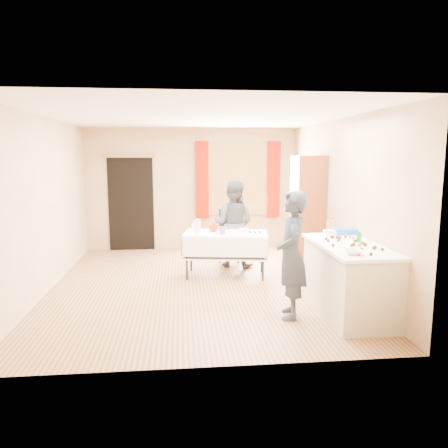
{
  "coord_description": "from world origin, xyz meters",
  "views": [
    {
      "loc": [
        -0.27,
        -6.71,
        2.04
      ],
      "look_at": [
        0.42,
        0.0,
        0.97
      ],
      "focal_mm": 35.0,
      "sensor_mm": 36.0,
      "label": 1
    }
  ],
  "objects": [
    {
      "name": "wall_back",
      "position": [
        0.0,
        2.76,
        1.3
      ],
      "size": [
        4.5,
        0.02,
        2.6
      ],
      "primitive_type": "cube",
      "color": "tan",
      "rests_on": "floor"
    },
    {
      "name": "cabinet",
      "position": [
        1.99,
        0.78,
        1.01
      ],
      "size": [
        0.5,
        0.6,
        2.02
      ],
      "primitive_type": "cube",
      "color": "brown",
      "rests_on": "floor"
    },
    {
      "name": "counter",
      "position": [
        1.89,
        -1.45,
        0.45
      ],
      "size": [
        0.79,
        1.67,
        0.91
      ],
      "color": "beige",
      "rests_on": "floor"
    },
    {
      "name": "mixing_bowl",
      "position": [
        1.71,
        -2.01,
        0.94
      ],
      "size": [
        0.32,
        0.32,
        0.05
      ],
      "primitive_type": "imported",
      "rotation": [
        0.0,
        0.0,
        -0.28
      ],
      "color": "white",
      "rests_on": "counter"
    },
    {
      "name": "woman",
      "position": [
        0.7,
        1.09,
        0.79
      ],
      "size": [
        1.21,
        1.17,
        1.58
      ],
      "primitive_type": "imported",
      "rotation": [
        0.0,
        0.0,
        2.73
      ],
      "color": "black",
      "rests_on": "floor"
    },
    {
      "name": "window_frame",
      "position": [
        1.0,
        2.72,
        1.5
      ],
      "size": [
        1.32,
        0.06,
        1.52
      ],
      "primitive_type": "cube",
      "color": "olive",
      "rests_on": "wall_back"
    },
    {
      "name": "foam_block",
      "position": [
        1.82,
        -0.84,
        0.95
      ],
      "size": [
        0.16,
        0.11,
        0.08
      ],
      "primitive_type": "cube",
      "rotation": [
        0.0,
        0.0,
        0.05
      ],
      "color": "white",
      "rests_on": "counter"
    },
    {
      "name": "curtain_right",
      "position": [
        1.78,
        2.67,
        1.5
      ],
      "size": [
        0.28,
        0.06,
        1.65
      ],
      "primitive_type": "cube",
      "color": "#9C1200",
      "rests_on": "wall_back"
    },
    {
      "name": "soda_can",
      "position": [
        2.06,
        -1.32,
        0.97
      ],
      "size": [
        0.08,
        0.08,
        0.12
      ],
      "primitive_type": "cylinder",
      "rotation": [
        0.0,
        0.0,
        -0.25
      ],
      "color": "#158527",
      "rests_on": "counter"
    },
    {
      "name": "cup_red",
      "position": [
        0.3,
        0.56,
        0.81
      ],
      "size": [
        0.26,
        0.26,
        0.13
      ],
      "primitive_type": "imported",
      "rotation": [
        0.0,
        0.0,
        -0.32
      ],
      "color": "red",
      "rests_on": "party_table"
    },
    {
      "name": "floor",
      "position": [
        0.0,
        0.0,
        -0.01
      ],
      "size": [
        4.5,
        5.5,
        0.02
      ],
      "primitive_type": "cube",
      "color": "#9E7047",
      "rests_on": "ground"
    },
    {
      "name": "cup_rainbow",
      "position": [
        0.42,
        0.29,
        0.81
      ],
      "size": [
        0.17,
        0.17,
        0.12
      ],
      "primitive_type": "imported",
      "rotation": [
        0.0,
        0.0,
        -0.16
      ],
      "color": "red",
      "rests_on": "party_table"
    },
    {
      "name": "blue_basket",
      "position": [
        2.08,
        -0.75,
        0.95
      ],
      "size": [
        0.3,
        0.2,
        0.08
      ],
      "primitive_type": "cube",
      "rotation": [
        0.0,
        0.0,
        0.02
      ],
      "color": "blue",
      "rests_on": "counter"
    },
    {
      "name": "wall_left",
      "position": [
        -2.26,
        0.0,
        1.3
      ],
      "size": [
        0.02,
        5.5,
        2.6
      ],
      "primitive_type": "cube",
      "color": "tan",
      "rests_on": "floor"
    },
    {
      "name": "wall_front",
      "position": [
        0.0,
        -2.76,
        1.3
      ],
      "size": [
        4.5,
        0.02,
        2.6
      ],
      "primitive_type": "cube",
      "color": "tan",
      "rests_on": "floor"
    },
    {
      "name": "door_lintel",
      "position": [
        -1.3,
        2.7,
        2.02
      ],
      "size": [
        1.05,
        0.06,
        0.08
      ],
      "primitive_type": "cube",
      "color": "olive",
      "rests_on": "wall_back"
    },
    {
      "name": "chair",
      "position": [
        0.68,
        1.53,
        0.3
      ],
      "size": [
        0.46,
        0.46,
        1.0
      ],
      "rotation": [
        0.0,
        0.0,
        -0.13
      ],
      "color": "black",
      "rests_on": "floor"
    },
    {
      "name": "doorway",
      "position": [
        -1.3,
        2.73,
        1.0
      ],
      "size": [
        0.95,
        0.04,
        2.0
      ],
      "primitive_type": "cube",
      "color": "black",
      "rests_on": "floor"
    },
    {
      "name": "wall_right",
      "position": [
        2.26,
        0.0,
        1.3
      ],
      "size": [
        0.02,
        5.5,
        2.6
      ],
      "primitive_type": "cube",
      "color": "tan",
      "rests_on": "floor"
    },
    {
      "name": "cake_balls",
      "position": [
        1.9,
        -1.46,
        0.93
      ],
      "size": [
        0.54,
        1.1,
        0.04
      ],
      "color": "#3F2314",
      "rests_on": "counter"
    },
    {
      "name": "bottle",
      "position": [
        -0.03,
        0.74,
        0.84
      ],
      "size": [
        0.09,
        0.09,
        0.18
      ],
      "primitive_type": "imported",
      "rotation": [
        0.0,
        0.0,
        -0.06
      ],
      "color": "white",
      "rests_on": "party_table"
    },
    {
      "name": "party_table",
      "position": [
        0.49,
        0.45,
        0.45
      ],
      "size": [
        1.5,
        0.93,
        0.75
      ],
      "rotation": [
        0.0,
        0.0,
        -0.15
      ],
      "color": "black",
      "rests_on": "floor"
    },
    {
      "name": "pitcher",
      "position": [
        0.02,
        0.4,
        0.86
      ],
      "size": [
        0.12,
        0.12,
        0.22
      ],
      "primitive_type": "cylinder",
      "rotation": [
        0.0,
        0.0,
        -0.1
      ],
      "color": "silver",
      "rests_on": "party_table"
    },
    {
      "name": "small_bowl",
      "position": [
        0.81,
        0.5,
        0.78
      ],
      "size": [
        0.17,
        0.17,
        0.05
      ],
      "primitive_type": "imported",
      "rotation": [
        0.0,
        0.0,
        0.0
      ],
      "color": "white",
      "rests_on": "party_table"
    },
    {
      "name": "girl",
      "position": [
        1.11,
        -1.52,
        0.8
      ],
      "size": [
        0.72,
        0.59,
        1.61
      ],
      "primitive_type": "imported",
      "rotation": [
        0.0,
        0.0,
        -1.75
      ],
      "color": "#222A3C",
      "rests_on": "floor"
    },
    {
      "name": "window_pane",
      "position": [
        1.0,
        2.71,
        1.5
      ],
      "size": [
        1.2,
        0.02,
        1.4
      ],
      "primitive_type": "cube",
      "color": "white",
      "rests_on": "wall_back"
    },
    {
      "name": "pastry_tray",
      "position": [
        0.95,
        0.25,
        0.76
      ],
      "size": [
        0.29,
        0.21,
        0.02
      ],
      "primitive_type": "cube",
      "rotation": [
        0.0,
        0.0,
        0.03
      ],
      "color": "white",
      "rests_on": "party_table"
    },
    {
      "name": "curtain_left",
      "position": [
        0.22,
        2.67,
        1.5
      ],
      "size": [
        0.28,
        0.06,
        1.65
      ],
      "primitive_type": "cube",
      "color": "#9C1200",
      "rests_on": "wall_back"
    },
    {
      "name": "ceiling",
      "position": [
        0.0,
        0.0,
        2.61
      ],
      "size": [
        4.5,
        5.5,
        0.02
      ],
      "primitive_type": "cube",
      "color": "white",
      "rests_on": "floor"
    }
  ]
}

